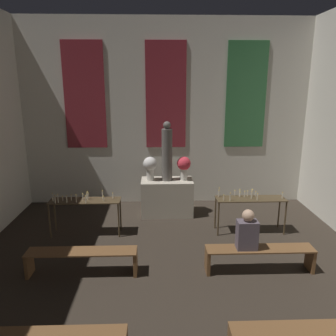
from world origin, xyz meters
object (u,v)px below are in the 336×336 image
at_px(altar, 167,197).
at_px(person_seated, 247,231).
at_px(flower_vase_right, 184,166).
at_px(candle_rack_right, 250,202).
at_px(flower_vase_left, 150,166).
at_px(pew_back_left, 82,257).
at_px(statue, 167,153).
at_px(pew_back_right, 260,254).
at_px(candle_rack_left, 85,204).

relative_size(altar, person_seated, 1.79).
bearing_deg(person_seated, flower_vase_right, 108.22).
bearing_deg(candle_rack_right, altar, 148.88).
relative_size(altar, flower_vase_left, 2.17).
bearing_deg(flower_vase_left, pew_back_left, -112.83).
bearing_deg(flower_vase_right, person_seated, -71.78).
bearing_deg(person_seated, flower_vase_left, 122.58).
relative_size(altar, pew_back_left, 0.68).
bearing_deg(pew_back_left, flower_vase_left, 67.17).
bearing_deg(flower_vase_left, flower_vase_right, 0.00).
height_order(altar, statue, statue).
distance_m(flower_vase_right, pew_back_right, 3.15).
xyz_separation_m(statue, pew_back_right, (1.59, -2.76, -1.29)).
xyz_separation_m(flower_vase_right, pew_back_right, (1.16, -2.76, -0.97)).
xyz_separation_m(statue, candle_rack_left, (-1.86, -1.12, -0.91)).
xyz_separation_m(candle_rack_right, pew_back_left, (-3.44, -1.64, -0.38)).
bearing_deg(pew_back_right, flower_vase_right, 112.83).
relative_size(pew_back_left, person_seated, 2.64).
distance_m(candle_rack_left, pew_back_right, 3.84).
xyz_separation_m(flower_vase_right, pew_back_left, (-2.02, -2.76, -0.97)).
relative_size(flower_vase_left, person_seated, 0.82).
bearing_deg(person_seated, candle_rack_left, 152.87).
bearing_deg(person_seated, candle_rack_right, 72.72).
relative_size(candle_rack_right, person_seated, 2.12).
bearing_deg(person_seated, pew_back_left, 180.00).
xyz_separation_m(flower_vase_left, pew_back_left, (-1.16, -2.76, -0.97)).
bearing_deg(altar, flower_vase_left, -180.00).
height_order(flower_vase_right, pew_back_right, flower_vase_right).
bearing_deg(candle_rack_left, person_seated, -27.13).
bearing_deg(flower_vase_right, pew_back_left, -126.16).
bearing_deg(flower_vase_left, candle_rack_left, -142.03).
bearing_deg(altar, candle_rack_right, -31.12).
xyz_separation_m(flower_vase_right, person_seated, (0.91, -2.76, -0.52)).
bearing_deg(pew_back_left, candle_rack_right, 25.57).
relative_size(candle_rack_left, candle_rack_right, 1.00).
height_order(candle_rack_left, person_seated, person_seated).
bearing_deg(flower_vase_left, altar, 0.00).
height_order(candle_rack_left, pew_back_right, candle_rack_left).
relative_size(flower_vase_left, pew_back_right, 0.31).
relative_size(pew_back_left, pew_back_right, 1.00).
bearing_deg(candle_rack_right, flower_vase_left, 153.88).
bearing_deg(pew_back_right, candle_rack_left, 154.60).
bearing_deg(flower_vase_left, pew_back_right, -53.84).
bearing_deg(person_seated, altar, 115.83).
relative_size(flower_vase_right, pew_back_left, 0.31).
distance_m(altar, flower_vase_left, 0.94).
distance_m(pew_back_left, person_seated, 2.96).
height_order(statue, flower_vase_left, statue).
bearing_deg(flower_vase_left, person_seated, -57.42).
xyz_separation_m(altar, statue, (0.00, 0.00, 1.17)).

